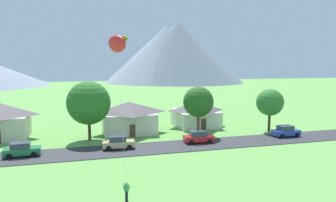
# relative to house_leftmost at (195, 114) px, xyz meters

# --- Properties ---
(road_strip) EXTENTS (160.00, 6.21, 0.08)m
(road_strip) POSITION_rel_house_leftmost_xyz_m (-10.97, -12.79, -2.25)
(road_strip) COLOR #2D2D33
(road_strip) RESTS_ON ground
(mountain_central_ridge) EXTENTS (75.67, 75.67, 34.91)m
(mountain_central_ridge) POSITION_rel_house_leftmost_xyz_m (32.98, 137.78, 15.17)
(mountain_central_ridge) COLOR gray
(mountain_central_ridge) RESTS_ON ground
(mountain_far_west_ridge) EXTENTS (79.45, 79.45, 37.68)m
(mountain_far_west_ridge) POSITION_rel_house_leftmost_xyz_m (40.11, 135.37, 16.55)
(mountain_far_west_ridge) COLOR slate
(mountain_far_west_ridge) RESTS_ON ground
(house_leftmost) EXTENTS (7.67, 8.46, 4.42)m
(house_leftmost) POSITION_rel_house_leftmost_xyz_m (0.00, 0.00, 0.00)
(house_leftmost) COLOR silver
(house_leftmost) RESTS_ON ground
(house_left_center) EXTENTS (7.88, 7.17, 5.37)m
(house_left_center) POSITION_rel_house_leftmost_xyz_m (-31.52, -1.13, 0.49)
(house_left_center) COLOR beige
(house_left_center) RESTS_ON ground
(house_right_center) EXTENTS (8.92, 7.55, 5.09)m
(house_right_center) POSITION_rel_house_leftmost_xyz_m (-12.46, -2.06, 0.34)
(house_right_center) COLOR beige
(house_right_center) RESTS_ON ground
(tree_near_left) EXTENTS (4.79, 4.79, 7.74)m
(tree_near_left) POSITION_rel_house_leftmost_xyz_m (-2.31, -7.25, 3.03)
(tree_near_left) COLOR brown
(tree_near_left) RESTS_ON ground
(tree_left_of_center) EXTENTS (4.49, 4.49, 7.16)m
(tree_left_of_center) POSITION_rel_house_leftmost_xyz_m (10.25, -7.62, 2.60)
(tree_left_of_center) COLOR #4C3823
(tree_left_of_center) RESTS_ON ground
(tree_center) EXTENTS (6.37, 6.37, 8.75)m
(tree_center) POSITION_rel_house_leftmost_xyz_m (-18.90, -5.83, 3.27)
(tree_center) COLOR #4C3823
(tree_center) RESTS_ON ground
(parked_car_green_west_end) EXTENTS (4.27, 2.22, 1.68)m
(parked_car_green_west_end) POSITION_rel_house_leftmost_xyz_m (-27.13, -12.17, -1.42)
(parked_car_green_west_end) COLOR #237042
(parked_car_green_west_end) RESTS_ON road_strip
(parked_car_blue_mid_west) EXTENTS (4.22, 2.12, 1.68)m
(parked_car_blue_mid_west) POSITION_rel_house_leftmost_xyz_m (10.45, -11.83, -1.42)
(parked_car_blue_mid_west) COLOR #2847A8
(parked_car_blue_mid_west) RESTS_ON road_strip
(parked_car_tan_mid_east) EXTENTS (4.28, 2.24, 1.68)m
(parked_car_tan_mid_east) POSITION_rel_house_leftmost_xyz_m (-15.42, -11.88, -1.42)
(parked_car_tan_mid_east) COLOR tan
(parked_car_tan_mid_east) RESTS_ON road_strip
(parked_car_red_east_end) EXTENTS (4.28, 2.24, 1.68)m
(parked_car_red_east_end) POSITION_rel_house_leftmost_xyz_m (-4.00, -11.77, -1.42)
(parked_car_red_east_end) COLOR red
(parked_car_red_east_end) RESTS_ON road_strip
(kite_flyer_with_kite) EXTENTS (2.21, 6.89, 13.96)m
(kite_flyer_with_kite) POSITION_rel_house_leftmost_xyz_m (-16.65, -23.21, 10.49)
(kite_flyer_with_kite) COLOR black
(kite_flyer_with_kite) RESTS_ON ground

